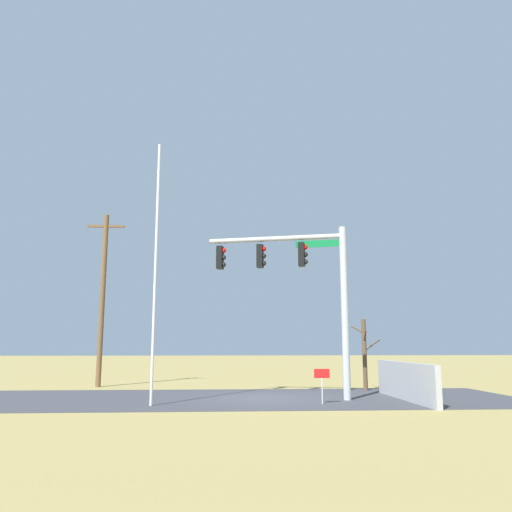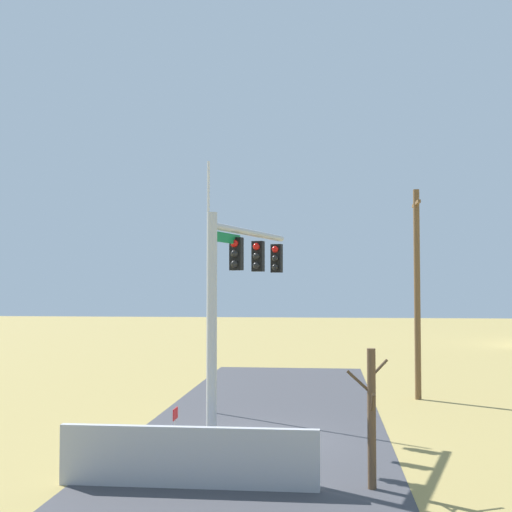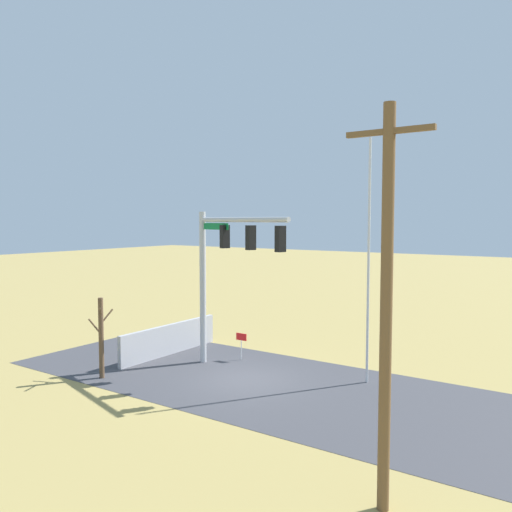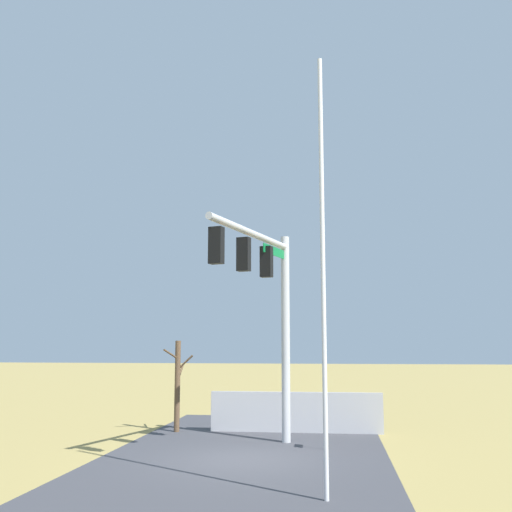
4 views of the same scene
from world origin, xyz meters
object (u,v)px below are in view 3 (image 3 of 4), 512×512
flagpole (369,262)px  bare_tree (101,337)px  signal_mast (224,259)px  utility_pole (386,303)px  open_sign (241,340)px

flagpole → bare_tree: (9.00, 5.46, -3.03)m
signal_mast → utility_pole: 11.34m
utility_pole → open_sign: bearing=-39.8°
flagpole → utility_pole: bearing=114.5°
signal_mast → open_sign: size_ratio=5.49×
utility_pole → bare_tree: 13.34m
signal_mast → bare_tree: bearing=47.2°
flagpole → open_sign: bearing=1.1°
flagpole → signal_mast: bearing=17.8°
signal_mast → flagpole: flagpole is taller
signal_mast → utility_pole: (-9.35, 6.41, -0.15)m
signal_mast → open_sign: 4.16m
flagpole → utility_pole: size_ratio=1.08×
open_sign → flagpole: bearing=-178.9°
bare_tree → signal_mast: bearing=-132.8°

